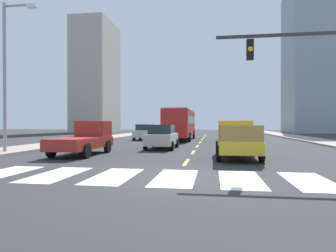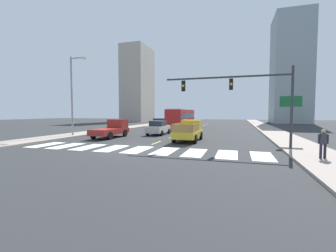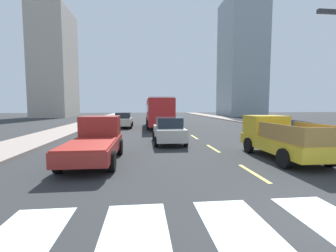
% 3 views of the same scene
% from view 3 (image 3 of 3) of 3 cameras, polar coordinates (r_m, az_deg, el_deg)
% --- Properties ---
extents(sidewalk_right, '(3.34, 110.00, 0.15)m').
position_cam_3_polar(sidewalk_right, '(27.20, 29.23, -0.73)').
color(sidewalk_right, gray).
rests_on(sidewalk_right, ground).
extents(sidewalk_left, '(3.34, 110.00, 0.15)m').
position_cam_3_polar(sidewalk_left, '(23.47, -25.05, -1.38)').
color(sidewalk_left, gray).
rests_on(sidewalk_left, ground).
extents(crosswalk_stripe_1, '(1.33, 3.30, 0.01)m').
position_cam_3_polar(crosswalk_stripe_1, '(5.29, -34.16, -23.93)').
color(crosswalk_stripe_1, silver).
rests_on(crosswalk_stripe_1, ground).
extents(crosswalk_stripe_2, '(1.33, 3.30, 0.01)m').
position_cam_3_polar(crosswalk_stripe_2, '(4.77, -8.28, -26.47)').
color(crosswalk_stripe_2, silver).
rests_on(crosswalk_stripe_2, ground).
extents(crosswalk_stripe_3, '(1.33, 3.30, 0.01)m').
position_cam_3_polar(crosswalk_stripe_3, '(5.14, 18.47, -24.18)').
color(crosswalk_stripe_3, silver).
rests_on(crosswalk_stripe_3, ground).
extents(lane_dash_0, '(0.16, 2.40, 0.01)m').
position_cam_3_polar(lane_dash_0, '(9.36, 20.10, -10.72)').
color(lane_dash_0, '#D2C956').
rests_on(lane_dash_0, ground).
extents(lane_dash_1, '(0.16, 2.40, 0.01)m').
position_cam_3_polar(lane_dash_1, '(13.90, 10.95, -5.40)').
color(lane_dash_1, '#D2C956').
rests_on(lane_dash_1, ground).
extents(lane_dash_2, '(0.16, 2.40, 0.01)m').
position_cam_3_polar(lane_dash_2, '(18.68, 6.45, -2.68)').
color(lane_dash_2, '#D2C956').
rests_on(lane_dash_2, ground).
extents(lane_dash_3, '(0.16, 2.40, 0.01)m').
position_cam_3_polar(lane_dash_3, '(23.55, 3.81, -1.07)').
color(lane_dash_3, '#D2C956').
rests_on(lane_dash_3, ground).
extents(lane_dash_4, '(0.16, 2.40, 0.01)m').
position_cam_3_polar(lane_dash_4, '(28.46, 2.08, -0.01)').
color(lane_dash_4, '#D2C956').
rests_on(lane_dash_4, ground).
extents(lane_dash_5, '(0.16, 2.40, 0.01)m').
position_cam_3_polar(lane_dash_5, '(33.40, 0.86, 0.73)').
color(lane_dash_5, '#D2C956').
rests_on(lane_dash_5, ground).
extents(lane_dash_6, '(0.16, 2.40, 0.01)m').
position_cam_3_polar(lane_dash_6, '(38.36, -0.05, 1.29)').
color(lane_dash_6, '#D2C956').
rests_on(lane_dash_6, ground).
extents(lane_dash_7, '(0.16, 2.40, 0.01)m').
position_cam_3_polar(lane_dash_7, '(43.33, -0.75, 1.71)').
color(lane_dash_7, '#D2C956').
rests_on(lane_dash_7, ground).
extents(pickup_stakebed, '(2.18, 5.20, 1.96)m').
position_cam_3_polar(pickup_stakebed, '(12.50, 25.44, -2.63)').
color(pickup_stakebed, gold).
rests_on(pickup_stakebed, ground).
extents(pickup_dark, '(2.18, 5.20, 1.96)m').
position_cam_3_polar(pickup_dark, '(11.20, -17.17, -3.27)').
color(pickup_dark, maroon).
rests_on(pickup_dark, ground).
extents(city_bus, '(2.72, 10.80, 3.32)m').
position_cam_3_polar(city_bus, '(26.73, -2.38, 3.85)').
color(city_bus, '#B22020').
rests_on(city_bus, ground).
extents(sedan_near_right, '(2.02, 4.40, 1.72)m').
position_cam_3_polar(sedan_near_right, '(15.40, 0.16, -1.07)').
color(sedan_near_right, beige).
rests_on(sedan_near_right, ground).
extents(sedan_mid, '(2.02, 4.40, 1.72)m').
position_cam_3_polar(sedan_mid, '(26.87, -10.84, 1.44)').
color(sedan_mid, beige).
rests_on(sedan_mid, ground).
extents(tower_tall_centre, '(8.76, 11.09, 27.81)m').
position_cam_3_polar(tower_tall_centre, '(61.70, 17.52, 15.44)').
color(tower_tall_centre, '#8E9DA1').
rests_on(tower_tall_centre, ground).
extents(block_mid_left, '(7.13, 11.32, 23.08)m').
position_cam_3_polar(block_mid_left, '(58.58, -25.95, 13.39)').
color(block_mid_left, '#B0A597').
rests_on(block_mid_left, ground).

